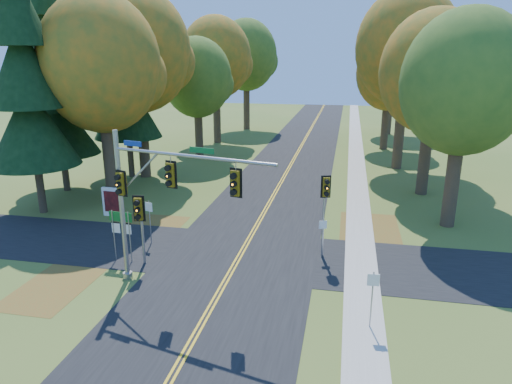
% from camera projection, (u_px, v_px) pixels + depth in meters
% --- Properties ---
extents(ground, '(160.00, 160.00, 0.00)m').
position_uv_depth(ground, '(231.00, 271.00, 22.16)').
color(ground, '#425C20').
rests_on(ground, ground).
extents(road_main, '(8.00, 160.00, 0.02)m').
position_uv_depth(road_main, '(231.00, 271.00, 22.15)').
color(road_main, black).
rests_on(road_main, ground).
extents(road_cross, '(60.00, 6.00, 0.02)m').
position_uv_depth(road_cross, '(241.00, 254.00, 24.03)').
color(road_cross, black).
rests_on(road_cross, ground).
extents(centerline_left, '(0.10, 160.00, 0.01)m').
position_uv_depth(centerline_left, '(229.00, 271.00, 22.17)').
color(centerline_left, gold).
rests_on(centerline_left, road_main).
extents(centerline_right, '(0.10, 160.00, 0.01)m').
position_uv_depth(centerline_right, '(233.00, 271.00, 22.13)').
color(centerline_right, gold).
rests_on(centerline_right, road_main).
extents(sidewalk_east, '(1.60, 160.00, 0.06)m').
position_uv_depth(sidewalk_east, '(362.00, 283.00, 20.97)').
color(sidewalk_east, '#9E998E').
rests_on(sidewalk_east, ground).
extents(leaf_patch_w_near, '(4.00, 6.00, 0.00)m').
position_uv_depth(leaf_patch_w_near, '(142.00, 232.00, 27.14)').
color(leaf_patch_w_near, brown).
rests_on(leaf_patch_w_near, ground).
extents(leaf_patch_e, '(3.50, 8.00, 0.00)m').
position_uv_depth(leaf_patch_e, '(370.00, 236.00, 26.50)').
color(leaf_patch_e, brown).
rests_on(leaf_patch_e, ground).
extents(leaf_patch_w_far, '(3.00, 5.00, 0.00)m').
position_uv_depth(leaf_patch_w_far, '(55.00, 286.00, 20.76)').
color(leaf_patch_w_far, brown).
rests_on(leaf_patch_w_far, ground).
extents(tree_w_a, '(8.00, 8.00, 14.15)m').
position_uv_depth(tree_w_a, '(102.00, 65.00, 30.35)').
color(tree_w_a, '#38281C').
rests_on(tree_w_a, ground).
extents(tree_e_a, '(7.20, 7.20, 12.73)m').
position_uv_depth(tree_e_a, '(466.00, 84.00, 25.76)').
color(tree_e_a, '#38281C').
rests_on(tree_e_a, ground).
extents(tree_w_b, '(8.60, 8.60, 15.38)m').
position_uv_depth(tree_w_b, '(139.00, 52.00, 36.70)').
color(tree_w_b, '#38281C').
rests_on(tree_w_b, ground).
extents(tree_e_b, '(7.60, 7.60, 13.33)m').
position_uv_depth(tree_e_b, '(435.00, 73.00, 32.16)').
color(tree_e_b, '#38281C').
rests_on(tree_e_b, ground).
extents(tree_w_c, '(6.80, 6.80, 11.91)m').
position_uv_depth(tree_w_c, '(198.00, 78.00, 44.66)').
color(tree_w_c, '#38281C').
rests_on(tree_w_c, ground).
extents(tree_e_c, '(8.80, 8.80, 15.79)m').
position_uv_depth(tree_e_c, '(408.00, 48.00, 39.48)').
color(tree_e_c, '#38281C').
rests_on(tree_e_c, ground).
extents(tree_w_d, '(8.20, 8.20, 14.56)m').
position_uv_depth(tree_w_d, '(216.00, 58.00, 52.43)').
color(tree_w_d, '#38281C').
rests_on(tree_w_d, ground).
extents(tree_e_d, '(7.00, 7.00, 12.32)m').
position_uv_depth(tree_e_d, '(390.00, 73.00, 48.91)').
color(tree_e_d, '#38281C').
rests_on(tree_e_d, ground).
extents(tree_w_e, '(8.40, 8.40, 14.97)m').
position_uv_depth(tree_w_e, '(247.00, 56.00, 62.36)').
color(tree_w_e, '#38281C').
rests_on(tree_w_e, ground).
extents(tree_e_e, '(7.80, 7.80, 13.74)m').
position_uv_depth(tree_e_e, '(394.00, 63.00, 58.46)').
color(tree_e_e, '#38281C').
rests_on(tree_e_e, ground).
extents(pine_a, '(5.60, 5.60, 19.48)m').
position_uv_depth(pine_a, '(24.00, 71.00, 27.90)').
color(pine_a, '#38281C').
rests_on(pine_a, ground).
extents(pine_b, '(5.60, 5.60, 17.31)m').
position_uv_depth(pine_b, '(54.00, 83.00, 33.18)').
color(pine_b, '#38281C').
rests_on(pine_b, ground).
extents(pine_c, '(5.60, 5.60, 20.56)m').
position_uv_depth(pine_c, '(123.00, 60.00, 36.87)').
color(pine_c, '#38281C').
rests_on(pine_c, ground).
extents(traffic_mast, '(7.54, 2.07, 7.02)m').
position_uv_depth(traffic_mast, '(154.00, 192.00, 19.36)').
color(traffic_mast, gray).
rests_on(traffic_mast, ground).
extents(east_signal_pole, '(0.50, 0.59, 4.38)m').
position_uv_depth(east_signal_pole, '(325.00, 196.00, 22.81)').
color(east_signal_pole, '#999CA1').
rests_on(east_signal_pole, ground).
extents(ped_signal_pole, '(0.58, 0.67, 3.67)m').
position_uv_depth(ped_signal_pole, '(140.00, 214.00, 22.01)').
color(ped_signal_pole, '#919499').
rests_on(ped_signal_pole, ground).
extents(route_sign_cluster, '(1.26, 0.16, 2.70)m').
position_uv_depth(route_sign_cluster, '(121.00, 226.00, 22.74)').
color(route_sign_cluster, gray).
rests_on(route_sign_cluster, ground).
extents(info_kiosk, '(1.39, 0.28, 1.92)m').
position_uv_depth(info_kiosk, '(113.00, 202.00, 29.52)').
color(info_kiosk, white).
rests_on(info_kiosk, ground).
extents(reg_sign_e_north, '(0.39, 0.17, 2.10)m').
position_uv_depth(reg_sign_e_north, '(323.00, 232.00, 23.26)').
color(reg_sign_e_north, gray).
rests_on(reg_sign_e_north, ground).
extents(reg_sign_e_south, '(0.45, 0.08, 2.36)m').
position_uv_depth(reg_sign_e_south, '(373.00, 290.00, 17.10)').
color(reg_sign_e_south, gray).
rests_on(reg_sign_e_south, ground).
extents(reg_sign_w, '(0.46, 0.17, 2.49)m').
position_uv_depth(reg_sign_w, '(149.00, 215.00, 24.97)').
color(reg_sign_w, gray).
rests_on(reg_sign_w, ground).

